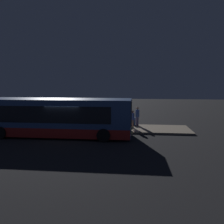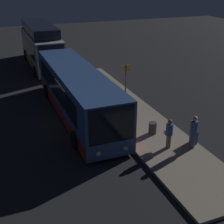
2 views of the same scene
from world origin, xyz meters
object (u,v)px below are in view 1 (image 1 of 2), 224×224
at_px(passenger_boarding, 132,118).
at_px(suitcase, 133,121).
at_px(trash_bin, 114,124).
at_px(passenger_waiting, 94,120).
at_px(sign_post, 52,109).
at_px(passenger_with_bags, 137,115).
at_px(bus_lead, 53,118).

bearing_deg(passenger_boarding, suitcase, 2.50).
relative_size(suitcase, trash_bin, 1.45).
bearing_deg(trash_bin, passenger_waiting, -143.21).
relative_size(passenger_boarding, sign_post, 0.69).
bearing_deg(sign_post, suitcase, 3.15).
height_order(passenger_with_bags, sign_post, sign_post).
bearing_deg(trash_bin, passenger_boarding, 0.55).
relative_size(passenger_boarding, passenger_with_bags, 0.90).
xyz_separation_m(sign_post, trash_bin, (6.06, -1.03, -1.11)).
distance_m(passenger_boarding, trash_bin, 1.72).
relative_size(passenger_waiting, trash_bin, 2.53).
height_order(bus_lead, passenger_boarding, bus_lead).
height_order(passenger_with_bags, trash_bin, passenger_with_bags).
xyz_separation_m(bus_lead, passenger_with_bags, (6.53, 4.18, -0.34)).
relative_size(bus_lead, passenger_with_bags, 6.86).
height_order(sign_post, trash_bin, sign_post).
xyz_separation_m(passenger_boarding, trash_bin, (-1.64, -0.02, -0.52)).
bearing_deg(passenger_waiting, passenger_boarding, 136.29).
distance_m(passenger_waiting, sign_post, 5.02).
bearing_deg(passenger_with_bags, sign_post, 65.54).
distance_m(bus_lead, passenger_boarding, 6.81).
bearing_deg(passenger_with_bags, bus_lead, 97.44).
xyz_separation_m(passenger_waiting, passenger_with_bags, (3.68, 2.32, 0.07)).
bearing_deg(passenger_waiting, suitcase, 154.37).
height_order(passenger_waiting, sign_post, sign_post).
bearing_deg(suitcase, passenger_waiting, -141.52).
relative_size(sign_post, trash_bin, 3.51).
bearing_deg(sign_post, bus_lead, -68.20).
distance_m(passenger_with_bags, sign_post, 8.18).
bearing_deg(bus_lead, sign_post, 111.80).
bearing_deg(sign_post, trash_bin, -9.67).
relative_size(passenger_boarding, trash_bin, 2.43).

